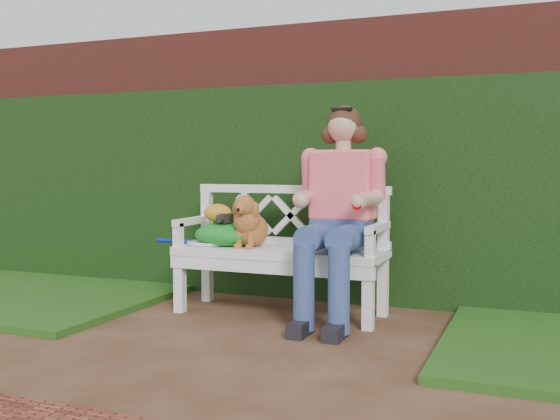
% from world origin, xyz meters
% --- Properties ---
extents(ground, '(60.00, 60.00, 0.00)m').
position_xyz_m(ground, '(0.00, 0.00, 0.00)').
color(ground, '#412514').
extents(brick_wall, '(10.00, 0.30, 2.20)m').
position_xyz_m(brick_wall, '(0.00, 1.90, 1.10)').
color(brick_wall, brown).
rests_on(brick_wall, ground).
extents(ivy_hedge, '(10.00, 0.18, 1.70)m').
position_xyz_m(ivy_hedge, '(0.00, 1.68, 0.85)').
color(ivy_hedge, '#1F4715').
rests_on(ivy_hedge, ground).
extents(grass_left, '(2.60, 2.00, 0.05)m').
position_xyz_m(grass_left, '(-2.40, 0.90, 0.03)').
color(grass_left, '#12380E').
rests_on(grass_left, ground).
extents(garden_bench, '(1.62, 0.72, 0.48)m').
position_xyz_m(garden_bench, '(-0.09, 1.07, 0.24)').
color(garden_bench, white).
rests_on(garden_bench, ground).
extents(seated_woman, '(0.84, 0.98, 1.49)m').
position_xyz_m(seated_woman, '(0.36, 1.05, 0.75)').
color(seated_woman, '#D53C6E').
rests_on(seated_woman, ground).
extents(dog, '(0.35, 0.41, 0.38)m').
position_xyz_m(dog, '(-0.31, 1.03, 0.67)').
color(dog, '#A46242').
rests_on(dog, garden_bench).
extents(tennis_racket, '(0.68, 0.47, 0.03)m').
position_xyz_m(tennis_racket, '(-0.68, 1.02, 0.50)').
color(tennis_racket, silver).
rests_on(tennis_racket, garden_bench).
extents(green_bag, '(0.55, 0.47, 0.17)m').
position_xyz_m(green_bag, '(-0.51, 1.05, 0.56)').
color(green_bag, '#1D6E11').
rests_on(green_bag, garden_bench).
extents(camera_item, '(0.12, 0.11, 0.07)m').
position_xyz_m(camera_item, '(-0.52, 1.03, 0.68)').
color(camera_item, black).
rests_on(camera_item, green_bag).
extents(baseball_glove, '(0.22, 0.16, 0.14)m').
position_xyz_m(baseball_glove, '(-0.59, 1.07, 0.72)').
color(baseball_glove, orange).
rests_on(baseball_glove, green_bag).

